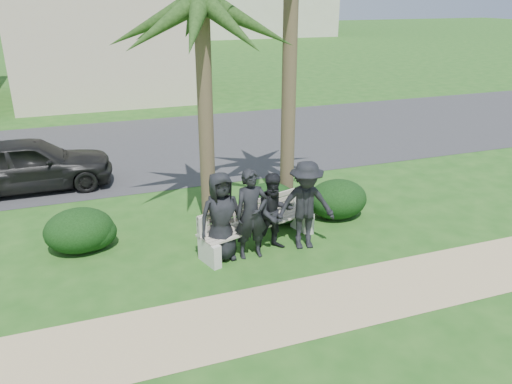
% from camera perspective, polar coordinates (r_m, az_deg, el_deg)
% --- Properties ---
extents(ground, '(160.00, 160.00, 0.00)m').
position_cam_1_polar(ground, '(9.51, -1.58, -7.67)').
color(ground, '#1E5017').
rests_on(ground, ground).
extents(footpath, '(30.00, 1.60, 0.01)m').
position_cam_1_polar(footpath, '(8.08, 2.55, -13.58)').
color(footpath, tan).
rests_on(footpath, ground).
extents(asphalt_street, '(160.00, 8.00, 0.01)m').
position_cam_1_polar(asphalt_street, '(16.75, -10.26, 5.20)').
color(asphalt_street, '#2D2D30').
rests_on(asphalt_street, ground).
extents(stucco_bldg_right, '(8.40, 8.40, 7.30)m').
position_cam_1_polar(stucco_bldg_right, '(25.95, -17.27, 18.61)').
color(stucco_bldg_right, beige).
rests_on(stucco_bldg_right, ground).
extents(park_bench, '(2.62, 1.27, 0.86)m').
position_cam_1_polar(park_bench, '(9.84, 0.25, -4.04)').
color(park_bench, gray).
rests_on(park_bench, ground).
extents(man_a, '(0.88, 0.62, 1.71)m').
position_cam_1_polar(man_a, '(9.19, -4.02, -2.84)').
color(man_a, black).
rests_on(man_a, ground).
extents(man_b, '(0.65, 0.44, 1.74)m').
position_cam_1_polar(man_b, '(9.23, -0.53, -2.56)').
color(man_b, black).
rests_on(man_b, ground).
extents(man_c, '(0.78, 0.62, 1.56)m').
position_cam_1_polar(man_c, '(9.53, 2.12, -2.35)').
color(man_c, black).
rests_on(man_c, ground).
extents(man_d, '(1.24, 0.85, 1.77)m').
position_cam_1_polar(man_d, '(9.61, 5.69, -1.54)').
color(man_d, black).
rests_on(man_d, ground).
extents(hedge_a, '(1.32, 1.09, 0.86)m').
position_cam_1_polar(hedge_a, '(10.26, -19.57, -4.01)').
color(hedge_a, black).
rests_on(hedge_a, ground).
extents(hedge_b, '(1.05, 0.86, 0.68)m').
position_cam_1_polar(hedge_b, '(10.28, -18.50, -4.38)').
color(hedge_b, black).
rests_on(hedge_b, ground).
extents(hedge_d, '(1.26, 1.04, 0.82)m').
position_cam_1_polar(hedge_d, '(11.03, 1.47, -0.98)').
color(hedge_d, black).
rests_on(hedge_d, ground).
extents(hedge_e, '(1.03, 0.85, 0.67)m').
position_cam_1_polar(hedge_e, '(10.89, 3.28, -1.75)').
color(hedge_e, black).
rests_on(hedge_e, ground).
extents(hedge_f, '(1.34, 1.11, 0.87)m').
position_cam_1_polar(hedge_f, '(11.24, 9.31, -0.67)').
color(hedge_f, black).
rests_on(hedge_f, ground).
extents(palm_left, '(3.00, 3.00, 5.39)m').
position_cam_1_polar(palm_left, '(10.27, -6.26, 20.26)').
color(palm_left, brown).
rests_on(palm_left, ground).
extents(car_a, '(3.99, 1.63, 1.36)m').
position_cam_1_polar(car_a, '(13.80, -24.46, 2.92)').
color(car_a, black).
rests_on(car_a, ground).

